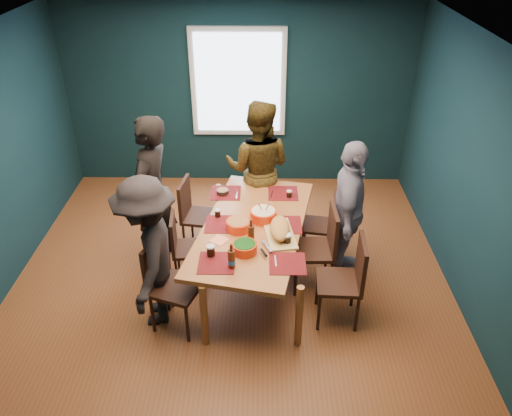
{
  "coord_description": "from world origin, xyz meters",
  "views": [
    {
      "loc": [
        0.35,
        -4.46,
        3.77
      ],
      "look_at": [
        0.29,
        -0.01,
        1.01
      ],
      "focal_mm": 35.0,
      "sensor_mm": 36.0,
      "label": 1
    }
  ],
  "objects": [
    {
      "name": "bowl_salad",
      "position": [
        0.1,
        -0.09,
        0.84
      ],
      "size": [
        0.26,
        0.26,
        0.11
      ],
      "color": "red",
      "rests_on": "dining_table"
    },
    {
      "name": "person_right",
      "position": [
        1.3,
        0.18,
        0.84
      ],
      "size": [
        0.56,
        1.04,
        1.68
      ],
      "primitive_type": "imported",
      "rotation": [
        0.0,
        0.0,
        1.42
      ],
      "color": "silver",
      "rests_on": "floor"
    },
    {
      "name": "cola_glass_d",
      "position": [
        -0.14,
        0.15,
        0.84
      ],
      "size": [
        0.07,
        0.07,
        0.09
      ],
      "color": "black",
      "rests_on": "dining_table"
    },
    {
      "name": "small_bowl",
      "position": [
        -0.12,
        0.65,
        0.82
      ],
      "size": [
        0.14,
        0.14,
        0.06
      ],
      "color": "black",
      "rests_on": "dining_table"
    },
    {
      "name": "cola_glass_b",
      "position": [
        0.61,
        -0.35,
        0.85
      ],
      "size": [
        0.08,
        0.08,
        0.11
      ],
      "color": "black",
      "rests_on": "dining_table"
    },
    {
      "name": "room",
      "position": [
        0.0,
        0.27,
        1.37
      ],
      "size": [
        5.01,
        5.01,
        2.71
      ],
      "color": "brown",
      "rests_on": "ground"
    },
    {
      "name": "napkin_a",
      "position": [
        0.65,
        0.07,
        0.79
      ],
      "size": [
        0.16,
        0.16,
        0.0
      ],
      "primitive_type": "cube",
      "rotation": [
        0.0,
        0.0,
        -0.23
      ],
      "color": "#EA8462",
      "rests_on": "dining_table"
    },
    {
      "name": "chair_right_far",
      "position": [
        1.11,
        0.56,
        0.48
      ],
      "size": [
        0.43,
        0.43,
        0.83
      ],
      "rotation": [
        0.0,
        0.0,
        -0.17
      ],
      "color": "black",
      "rests_on": "floor"
    },
    {
      "name": "chair_right_mid",
      "position": [
        1.01,
        -0.03,
        0.58
      ],
      "size": [
        0.46,
        0.46,
        1.0
      ],
      "rotation": [
        0.0,
        0.0,
        0.03
      ],
      "color": "black",
      "rests_on": "floor"
    },
    {
      "name": "dining_table",
      "position": [
        0.26,
        0.0,
        0.71
      ],
      "size": [
        1.43,
        2.24,
        0.79
      ],
      "rotation": [
        0.0,
        0.0,
        -0.2
      ],
      "color": "#9F592F",
      "rests_on": "floor"
    },
    {
      "name": "beer_bottle_a",
      "position": [
        0.07,
        -0.73,
        0.89
      ],
      "size": [
        0.07,
        0.07,
        0.27
      ],
      "color": "#471D0C",
      "rests_on": "dining_table"
    },
    {
      "name": "chair_left_mid",
      "position": [
        -0.54,
        0.06,
        0.49
      ],
      "size": [
        0.41,
        0.41,
        0.84
      ],
      "rotation": [
        0.0,
        0.0,
        0.09
      ],
      "color": "black",
      "rests_on": "floor"
    },
    {
      "name": "person_near_left",
      "position": [
        -0.75,
        -0.57,
        0.82
      ],
      "size": [
        0.67,
        1.1,
        1.65
      ],
      "primitive_type": "imported",
      "rotation": [
        0.0,
        0.0,
        4.77
      ],
      "color": "black",
      "rests_on": "floor"
    },
    {
      "name": "bowl_dumpling",
      "position": [
        0.36,
        0.1,
        0.85
      ],
      "size": [
        0.29,
        0.29,
        0.27
      ],
      "color": "red",
      "rests_on": "dining_table"
    },
    {
      "name": "chair_left_near",
      "position": [
        -0.58,
        -0.65,
        0.58
      ],
      "size": [
        0.58,
        0.58,
        1.0
      ],
      "rotation": [
        0.0,
        0.0,
        -0.34
      ],
      "color": "black",
      "rests_on": "floor"
    },
    {
      "name": "cutting_board",
      "position": [
        0.54,
        -0.2,
        0.86
      ],
      "size": [
        0.38,
        0.71,
        0.15
      ],
      "rotation": [
        0.0,
        0.0,
        0.16
      ],
      "color": "#D8BF74",
      "rests_on": "dining_table"
    },
    {
      "name": "beer_bottle_b",
      "position": [
        0.24,
        -0.32,
        0.89
      ],
      "size": [
        0.07,
        0.07,
        0.27
      ],
      "color": "#471D0C",
      "rests_on": "dining_table"
    },
    {
      "name": "napkin_b",
      "position": [
        -0.09,
        -0.29,
        0.79
      ],
      "size": [
        0.21,
        0.21,
        0.0
      ],
      "primitive_type": "cube",
      "rotation": [
        0.0,
        0.0,
        -0.56
      ],
      "color": "#EA8462",
      "rests_on": "dining_table"
    },
    {
      "name": "cola_glass_c",
      "position": [
        0.67,
        0.58,
        0.84
      ],
      "size": [
        0.06,
        0.06,
        0.09
      ],
      "color": "black",
      "rests_on": "dining_table"
    },
    {
      "name": "cola_glass_a",
      "position": [
        -0.15,
        -0.55,
        0.85
      ],
      "size": [
        0.08,
        0.08,
        0.12
      ],
      "color": "black",
      "rests_on": "dining_table"
    },
    {
      "name": "person_far_left",
      "position": [
        -0.9,
        0.41,
        0.93
      ],
      "size": [
        0.6,
        0.76,
        1.86
      ],
      "primitive_type": "imported",
      "rotation": [
        0.0,
        0.0,
        4.47
      ],
      "color": "black",
      "rests_on": "floor"
    },
    {
      "name": "person_back",
      "position": [
        0.3,
        1.13,
        0.89
      ],
      "size": [
        0.97,
        0.82,
        1.77
      ],
      "primitive_type": "imported",
      "rotation": [
        0.0,
        0.0,
        2.95
      ],
      "color": "black",
      "rests_on": "floor"
    },
    {
      "name": "napkin_c",
      "position": [
        0.64,
        -0.75,
        0.79
      ],
      "size": [
        0.15,
        0.15,
        0.0
      ],
      "primitive_type": "cube",
      "rotation": [
        0.0,
        0.0,
        0.02
      ],
      "color": "#EA8462",
      "rests_on": "dining_table"
    },
    {
      "name": "chair_left_far",
      "position": [
        -0.49,
        0.69,
        0.54
      ],
      "size": [
        0.47,
        0.47,
        0.92
      ],
      "rotation": [
        0.0,
        0.0,
        -0.15
      ],
      "color": "black",
      "rests_on": "floor"
    },
    {
      "name": "chair_right_near",
      "position": [
        1.22,
        -0.57,
        0.57
      ],
      "size": [
        0.46,
        0.46,
        0.98
      ],
      "rotation": [
        0.0,
        0.0,
        -0.05
      ],
      "color": "black",
      "rests_on": "floor"
    },
    {
      "name": "bowl_herbs",
      "position": [
        0.18,
        -0.49,
        0.84
      ],
      "size": [
        0.25,
        0.25,
        0.11
      ],
      "color": "red",
      "rests_on": "dining_table"
    }
  ]
}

